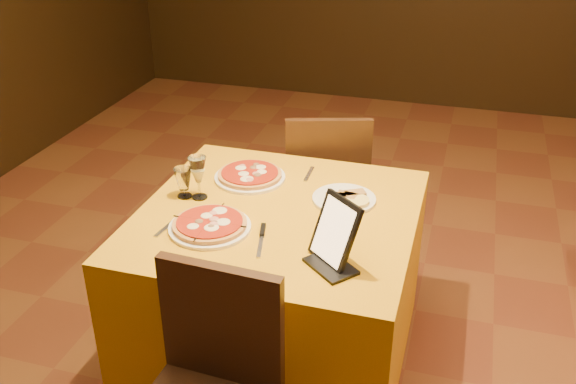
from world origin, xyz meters
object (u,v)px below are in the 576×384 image
(pizza_far, at_px, (250,176))
(water_glass, at_px, (184,183))
(chair_main_far, at_px, (325,186))
(main_table, at_px, (278,288))
(wine_glass, at_px, (198,177))
(pizza_near, at_px, (210,225))
(tablet, at_px, (335,231))

(pizza_far, relative_size, water_glass, 2.42)
(chair_main_far, height_order, water_glass, chair_main_far)
(chair_main_far, distance_m, pizza_far, 0.69)
(main_table, bearing_deg, chair_main_far, 90.00)
(wine_glass, bearing_deg, pizza_near, -57.99)
(wine_glass, xyz_separation_m, tablet, (0.64, -0.30, 0.03))
(main_table, height_order, wine_glass, wine_glass)
(pizza_far, bearing_deg, chair_main_far, 70.56)
(main_table, height_order, pizza_near, pizza_near)
(chair_main_far, relative_size, tablet, 3.73)
(main_table, height_order, water_glass, water_glass)
(main_table, bearing_deg, pizza_near, -136.92)
(tablet, bearing_deg, chair_main_far, 145.24)
(pizza_far, distance_m, wine_glass, 0.28)
(wine_glass, relative_size, tablet, 0.78)
(wine_glass, bearing_deg, water_glass, -171.85)
(pizza_far, xyz_separation_m, water_glass, (-0.21, -0.23, 0.05))
(pizza_near, distance_m, wine_glass, 0.28)
(chair_main_far, xyz_separation_m, pizza_near, (-0.21, -1.04, 0.31))
(chair_main_far, relative_size, pizza_near, 2.86)
(pizza_near, xyz_separation_m, wine_glass, (-0.14, 0.22, 0.08))
(chair_main_far, height_order, wine_glass, wine_glass)
(pizza_far, xyz_separation_m, tablet, (0.50, -0.52, 0.10))
(pizza_near, relative_size, water_glass, 2.45)
(wine_glass, distance_m, water_glass, 0.07)
(wine_glass, height_order, tablet, tablet)
(pizza_far, height_order, water_glass, water_glass)
(water_glass, relative_size, tablet, 0.53)
(wine_glass, relative_size, water_glass, 1.46)
(main_table, xyz_separation_m, wine_glass, (-0.35, 0.03, 0.47))
(chair_main_far, bearing_deg, pizza_near, 61.42)
(pizza_near, bearing_deg, pizza_far, 89.51)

